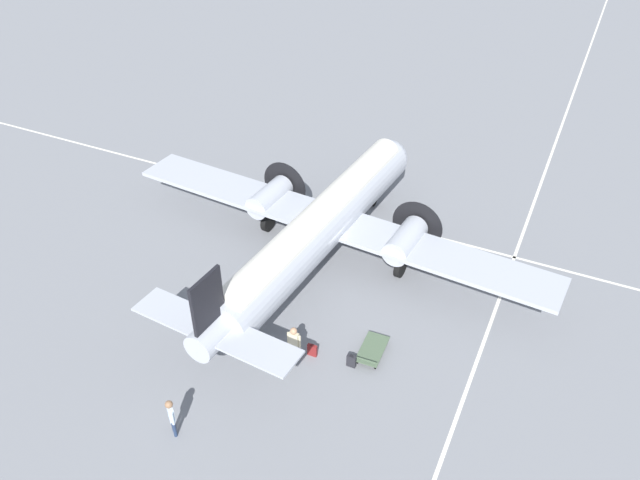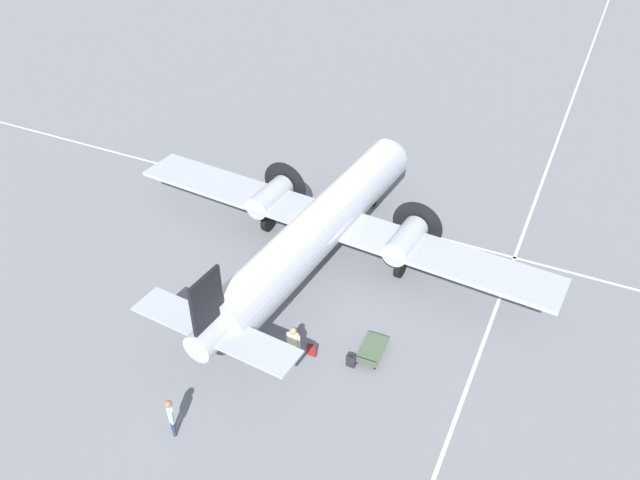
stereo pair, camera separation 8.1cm
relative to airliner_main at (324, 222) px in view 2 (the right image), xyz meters
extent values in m
plane|color=slate|center=(-0.03, -0.36, -2.38)|extent=(300.00, 300.00, 0.00)
cube|color=silver|center=(-0.03, 4.45, -2.38)|extent=(120.00, 0.16, 0.01)
cube|color=silver|center=(8.93, -0.36, -2.38)|extent=(0.16, 120.00, 0.01)
cylinder|color=#ADB2BC|center=(-0.03, -0.36, -0.12)|extent=(3.56, 16.19, 2.32)
cylinder|color=silver|center=(-0.03, -0.36, 0.52)|extent=(2.80, 15.36, 1.63)
sphere|color=#ADB2BC|center=(0.59, 7.65, -0.12)|extent=(2.21, 2.21, 2.21)
cylinder|color=#ADB2BC|center=(-0.65, -8.37, -0.01)|extent=(1.52, 3.22, 1.28)
cube|color=black|center=(-0.69, -8.95, 1.62)|extent=(0.28, 1.77, 2.67)
cube|color=#ADB2BC|center=(-0.68, -8.76, 0.11)|extent=(7.54, 2.14, 0.10)
cube|color=#ADB2BC|center=(0.06, 0.81, -0.41)|extent=(23.37, 4.34, 0.20)
cylinder|color=#ADB2BC|center=(-3.86, 1.39, -0.39)|extent=(1.49, 2.83, 1.28)
cylinder|color=black|center=(-3.74, 2.89, -0.39)|extent=(2.68, 0.25, 2.69)
sphere|color=black|center=(-3.73, 3.03, -0.39)|extent=(0.45, 0.45, 0.45)
cylinder|color=#ADB2BC|center=(4.02, 0.78, -0.39)|extent=(1.49, 2.83, 1.28)
cylinder|color=black|center=(4.14, 2.28, -0.39)|extent=(2.68, 0.25, 2.69)
sphere|color=black|center=(4.15, 2.42, -0.39)|extent=(0.45, 0.45, 0.45)
cylinder|color=#4C4C51|center=(-3.88, 1.12, -1.37)|extent=(0.18, 0.18, 0.93)
cylinder|color=black|center=(-3.88, 1.12, -1.83)|extent=(0.38, 1.12, 1.10)
cylinder|color=#4C4C51|center=(4.00, 0.50, -1.37)|extent=(0.18, 0.18, 0.93)
cylinder|color=black|center=(4.00, 0.50, -1.83)|extent=(0.38, 1.12, 1.10)
cylinder|color=#4C4C51|center=(0.46, 5.89, -1.60)|extent=(0.14, 0.14, 0.87)
cylinder|color=black|center=(0.46, 5.89, -2.03)|extent=(0.23, 0.71, 0.70)
cylinder|color=navy|center=(-0.70, -12.00, -1.94)|extent=(0.13, 0.13, 0.89)
cylinder|color=navy|center=(-0.50, -12.16, -1.94)|extent=(0.13, 0.13, 0.89)
cube|color=silver|center=(-0.60, -12.08, -1.16)|extent=(0.46, 0.43, 0.67)
sphere|color=#8C6647|center=(-0.60, -12.08, -0.68)|extent=(0.30, 0.30, 0.30)
cylinder|color=silver|center=(-0.80, -11.91, -1.20)|extent=(0.10, 0.10, 0.63)
cylinder|color=silver|center=(-0.40, -12.25, -1.20)|extent=(0.10, 0.10, 0.63)
cube|color=maroon|center=(-0.53, -12.00, -1.08)|extent=(0.05, 0.04, 0.43)
cylinder|color=navy|center=(1.67, -6.78, -1.94)|extent=(0.13, 0.13, 0.89)
cylinder|color=navy|center=(1.93, -6.78, -1.94)|extent=(0.13, 0.13, 0.89)
cube|color=beige|center=(1.80, -6.78, -1.16)|extent=(0.43, 0.21, 0.67)
sphere|color=tan|center=(1.80, -6.78, -0.68)|extent=(0.30, 0.30, 0.30)
cylinder|color=beige|center=(1.54, -6.78, -1.20)|extent=(0.10, 0.10, 0.63)
cylinder|color=beige|center=(2.07, -6.78, -1.20)|extent=(0.10, 0.10, 0.63)
cube|color=#232328|center=(4.15, -6.08, -2.09)|extent=(0.40, 0.18, 0.60)
cube|color=black|center=(4.15, -6.08, -1.76)|extent=(0.14, 0.12, 0.02)
cube|color=maroon|center=(2.38, -6.23, -2.09)|extent=(0.43, 0.14, 0.59)
cube|color=#551515|center=(2.38, -6.23, -1.76)|extent=(0.15, 0.10, 0.02)
cube|color=#4C6047|center=(4.70, -5.05, -2.08)|extent=(1.09, 1.96, 0.04)
cube|color=#4C6047|center=(4.75, -5.98, -1.84)|extent=(1.00, 0.09, 0.04)
cylinder|color=#4C6047|center=(4.28, -6.00, -1.95)|extent=(0.04, 0.04, 0.22)
cylinder|color=#4C6047|center=(5.22, -5.95, -1.95)|extent=(0.04, 0.04, 0.22)
cylinder|color=black|center=(4.27, -4.34, -2.24)|extent=(0.07, 0.28, 0.28)
cylinder|color=black|center=(5.06, -4.30, -2.24)|extent=(0.07, 0.28, 0.28)
cylinder|color=black|center=(4.34, -5.80, -2.24)|extent=(0.07, 0.28, 0.28)
cylinder|color=black|center=(5.14, -5.76, -2.24)|extent=(0.07, 0.28, 0.28)
camera|label=1|loc=(10.69, -23.00, 17.72)|focal=35.00mm
camera|label=2|loc=(10.76, -22.96, 17.72)|focal=35.00mm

